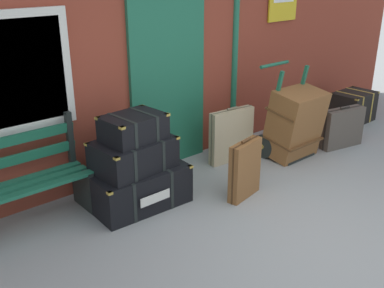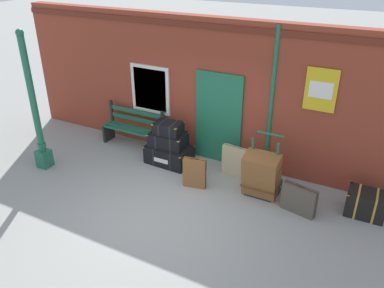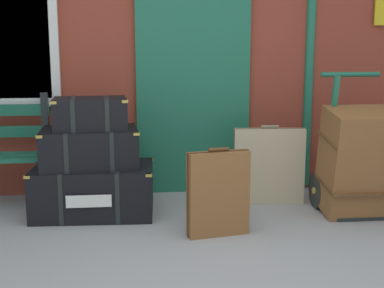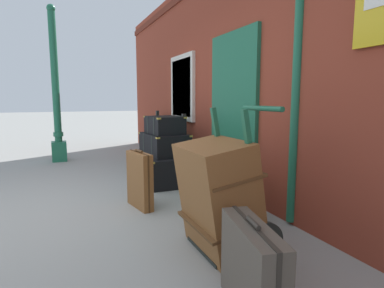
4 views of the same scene
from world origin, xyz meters
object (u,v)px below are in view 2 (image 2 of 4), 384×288
Objects in this scene: steamer_trunk_top at (168,128)px; steamer_trunk_base at (169,154)px; porters_trolley at (263,179)px; corner_trunk at (366,204)px; large_brown_trunk at (261,175)px; steamer_trunk_middle at (168,140)px; suitcase_cream at (236,162)px; suitcase_beige at (195,173)px; suitcase_oxblood at (299,200)px; platform_bench at (134,129)px; lamp_post at (37,119)px.

steamer_trunk_base is at bearing -45.01° from steamer_trunk_top.
steamer_trunk_base is 0.86× the size of porters_trolley.
steamer_trunk_base is 1.49× the size of corner_trunk.
corner_trunk is (1.93, 0.29, -0.23)m from large_brown_trunk.
steamer_trunk_top is (0.01, 0.00, 0.29)m from steamer_trunk_middle.
large_brown_trunk is 1.28× the size of suitcase_cream.
porters_trolley is 1.75× the size of suitcase_beige.
corner_trunk is (1.11, 0.50, -0.04)m from suitcase_oxblood.
porters_trolley reaches higher than steamer_trunk_middle.
large_brown_trunk is at bearing -7.32° from steamer_trunk_middle.
suitcase_beige is (-2.11, -0.13, 0.05)m from suitcase_oxblood.
suitcase_oxblood is at bearing -11.26° from platform_bench.
large_brown_trunk reaches higher than suitcase_cream.
steamer_trunk_top is 2.37m from porters_trolley.
steamer_trunk_middle is 2.33m from porters_trolley.
steamer_trunk_top is 3.20m from suitcase_oxblood.
lamp_post is at bearing -123.08° from platform_bench.
steamer_trunk_top reaches higher than large_brown_trunk.
platform_bench is at bearing 176.01° from suitcase_cream.
suitcase_oxblood is at bearing -9.24° from steamer_trunk_middle.
lamp_post is 2.86m from steamer_trunk_middle.
suitcase_oxblood is at bearing -14.54° from large_brown_trunk.
porters_trolley is (2.28, -0.11, 0.06)m from steamer_trunk_base.
steamer_trunk_base is at bearing -173.96° from suitcase_cream.
steamer_trunk_top is at bearing -16.16° from platform_bench.
large_brown_trunk is (4.70, 1.17, -0.70)m from lamp_post.
lamp_post is at bearing -148.50° from steamer_trunk_middle.
steamer_trunk_base is 3.14m from suitcase_oxblood.
steamer_trunk_top is at bearing 134.99° from steamer_trunk_base.
porters_trolley reaches higher than suitcase_oxblood.
suitcase_oxblood is at bearing -23.63° from suitcase_cream.
lamp_post is 2.95× the size of steamer_trunk_base.
lamp_post reaches higher than porters_trolley.
lamp_post is 2.29m from platform_bench.
lamp_post is 4.55× the size of suitcase_oxblood.
corner_trunk is at bearing -3.55° from suitcase_cream.
steamer_trunk_middle is at bearing -179.33° from steamer_trunk_top.
steamer_trunk_top is 0.68× the size of large_brown_trunk.
steamer_trunk_middle is 3.18m from suitcase_oxblood.
platform_bench is at bearing 169.51° from large_brown_trunk.
lamp_post is 2.98m from steamer_trunk_base.
lamp_post is at bearing -164.05° from porters_trolley.
suitcase_oxblood reaches higher than steamer_trunk_base.
steamer_trunk_base is 2.32m from large_brown_trunk.
suitcase_cream reaches higher than suitcase_oxblood.
suitcase_cream reaches higher than steamer_trunk_base.
porters_trolley is (2.29, -0.12, -0.60)m from steamer_trunk_top.
lamp_post is 3.26× the size of large_brown_trunk.
steamer_trunk_base is at bearing 31.11° from lamp_post.
platform_bench is 1.54× the size of steamer_trunk_base.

